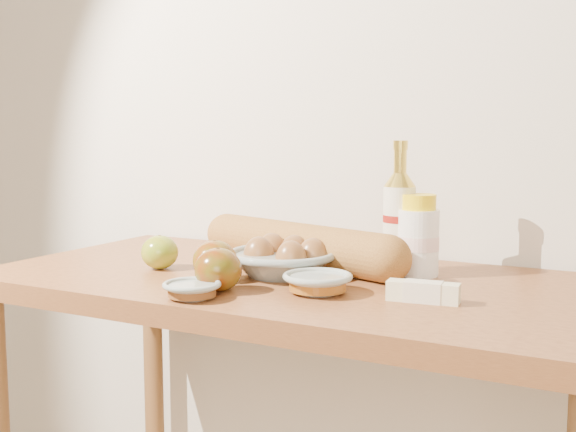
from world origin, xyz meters
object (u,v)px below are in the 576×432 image
(cream_bottle, at_px, (418,238))
(table, at_px, (295,339))
(egg_bowl, at_px, (283,260))
(baguette, at_px, (299,245))
(bourbon_bottle, at_px, (399,219))

(cream_bottle, bearing_deg, table, -144.14)
(egg_bowl, bearing_deg, baguette, 98.26)
(table, height_order, egg_bowl, egg_bowl)
(baguette, bearing_deg, bourbon_bottle, 28.25)
(bourbon_bottle, xyz_separation_m, cream_bottle, (0.04, -0.01, -0.03))
(cream_bottle, bearing_deg, baguette, -167.82)
(table, xyz_separation_m, baguette, (-0.04, 0.09, 0.17))
(bourbon_bottle, height_order, egg_bowl, bourbon_bottle)
(egg_bowl, height_order, baguette, baguette)
(table, relative_size, egg_bowl, 4.80)
(table, distance_m, baguette, 0.20)
(table, bearing_deg, bourbon_bottle, 38.99)
(egg_bowl, bearing_deg, bourbon_bottle, 35.40)
(baguette, bearing_deg, egg_bowl, -64.61)
(cream_bottle, relative_size, egg_bowl, 0.63)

